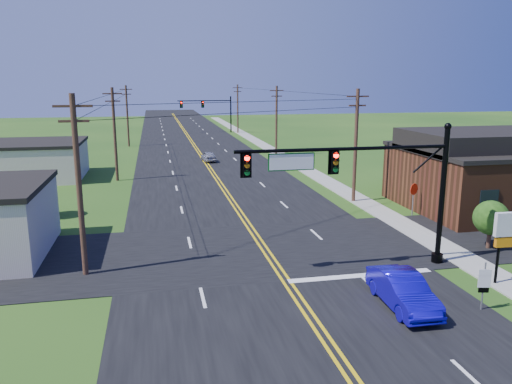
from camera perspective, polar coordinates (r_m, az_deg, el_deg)
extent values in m
plane|color=#1D4112|center=(18.62, 8.90, -18.42)|extent=(260.00, 260.00, 0.00)
cube|color=black|center=(65.84, -6.44, 4.14)|extent=(16.00, 220.00, 0.04)
cube|color=black|center=(29.11, 0.62, -6.54)|extent=(70.00, 10.00, 0.04)
cube|color=gray|center=(58.05, 4.89, 3.07)|extent=(2.00, 160.00, 0.08)
cylinder|color=black|center=(27.82, 20.49, -0.59)|extent=(0.28, 0.28, 7.20)
cylinder|color=black|center=(28.72, 19.98, -7.11)|extent=(0.60, 0.60, 0.50)
sphere|color=black|center=(27.27, 21.09, 7.01)|extent=(0.36, 0.36, 0.36)
cylinder|color=black|center=(24.86, 10.12, 4.87)|extent=(11.00, 0.18, 0.18)
cube|color=#045712|center=(24.08, 4.07, 3.46)|extent=(2.30, 0.06, 0.85)
cylinder|color=black|center=(96.20, -2.90, 8.97)|extent=(0.28, 0.28, 7.20)
cylinder|color=black|center=(96.46, -2.87, 6.98)|extent=(0.60, 0.60, 0.50)
sphere|color=black|center=(96.04, -2.92, 11.17)|extent=(0.36, 0.36, 0.36)
cylinder|color=black|center=(95.44, -5.93, 10.34)|extent=(10.00, 0.18, 0.18)
cube|color=#045712|center=(95.19, -7.87, 9.95)|extent=(2.30, 0.06, 0.85)
cube|color=#552D18|center=(42.47, 26.11, 1.30)|extent=(14.00, 11.00, 4.40)
cube|color=black|center=(42.13, 26.42, 4.43)|extent=(14.20, 11.20, 0.30)
cube|color=beige|center=(55.05, -25.36, 3.14)|extent=(12.00, 9.00, 3.40)
cube|color=black|center=(54.82, -25.54, 5.04)|extent=(12.20, 9.20, 0.30)
cylinder|color=#3B271B|center=(25.65, -19.57, 0.48)|extent=(0.28, 0.28, 9.00)
cube|color=#3B271B|center=(25.18, -20.22, 9.20)|extent=(1.80, 0.12, 0.12)
cube|color=#3B271B|center=(25.22, -20.10, 7.61)|extent=(1.40, 0.12, 0.12)
cylinder|color=#3B271B|center=(50.27, -15.84, 6.31)|extent=(0.28, 0.28, 9.00)
cube|color=#3B271B|center=(50.03, -16.11, 10.75)|extent=(1.80, 0.12, 0.12)
cube|color=#3B271B|center=(50.05, -16.06, 9.95)|extent=(1.40, 0.12, 0.12)
cylinder|color=#3B271B|center=(77.14, -14.49, 8.39)|extent=(0.28, 0.28, 9.00)
cube|color=#3B271B|center=(76.98, -14.65, 11.28)|extent=(1.80, 0.12, 0.12)
cube|color=#3B271B|center=(76.99, -14.62, 10.76)|extent=(1.40, 0.12, 0.12)
cylinder|color=#3B271B|center=(40.39, 11.31, 5.13)|extent=(0.28, 0.28, 9.00)
cube|color=#3B271B|center=(40.09, 11.55, 10.66)|extent=(1.80, 0.12, 0.12)
cube|color=#3B271B|center=(40.11, 11.51, 9.66)|extent=(1.40, 0.12, 0.12)
cylinder|color=#3B271B|center=(65.00, 2.35, 8.07)|extent=(0.28, 0.28, 9.00)
cube|color=#3B271B|center=(64.82, 2.38, 11.51)|extent=(1.80, 0.12, 0.12)
cube|color=#3B271B|center=(64.83, 2.38, 10.89)|extent=(1.40, 0.12, 0.12)
cylinder|color=#3B271B|center=(94.33, -2.10, 9.46)|extent=(0.28, 0.28, 9.00)
cube|color=#3B271B|center=(94.20, -2.12, 11.82)|extent=(1.80, 0.12, 0.12)
cube|color=#3B271B|center=(94.22, -2.12, 11.40)|extent=(1.40, 0.12, 0.12)
cylinder|color=#3B271B|center=(47.15, 16.20, 1.50)|extent=(0.24, 0.24, 1.85)
sphere|color=#193D0E|center=(46.88, 16.33, 3.52)|extent=(3.00, 3.00, 3.00)
cylinder|color=#3B271B|center=(32.08, 25.07, -4.74)|extent=(0.24, 0.24, 1.32)
sphere|color=#193D0E|center=(31.77, 25.27, -2.67)|extent=(2.00, 2.00, 2.00)
cylinder|color=#3B271B|center=(38.78, -23.44, -1.59)|extent=(0.24, 0.24, 1.54)
sphere|color=#193D0E|center=(38.48, -23.62, 0.44)|extent=(2.40, 2.40, 2.40)
imported|color=#1108B1|center=(22.66, 16.42, -10.82)|extent=(1.70, 4.56, 1.49)
imported|color=#A8A9AD|center=(60.89, -5.43, 4.04)|extent=(1.69, 3.65, 1.21)
cylinder|color=slate|center=(23.43, 24.55, -9.81)|extent=(0.08, 0.08, 2.15)
cube|color=white|center=(23.19, 24.73, -8.37)|extent=(0.53, 0.15, 0.29)
cube|color=white|center=(23.32, 24.64, -9.27)|extent=(0.53, 0.15, 0.54)
cube|color=black|center=(23.46, 24.56, -10.16)|extent=(0.44, 0.12, 0.22)
cylinder|color=slate|center=(37.63, 17.50, -0.96)|extent=(0.10, 0.10, 2.26)
cylinder|color=#BA200A|center=(37.42, 17.61, 0.31)|extent=(0.80, 0.40, 0.86)
cylinder|color=black|center=(26.39, 25.97, -5.99)|extent=(0.14, 0.14, 3.45)
cube|color=silver|center=(26.40, 27.22, -3.28)|extent=(1.73, 0.31, 1.15)
cube|color=#CC720C|center=(26.63, 27.04, -5.07)|extent=(1.54, 0.28, 0.48)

